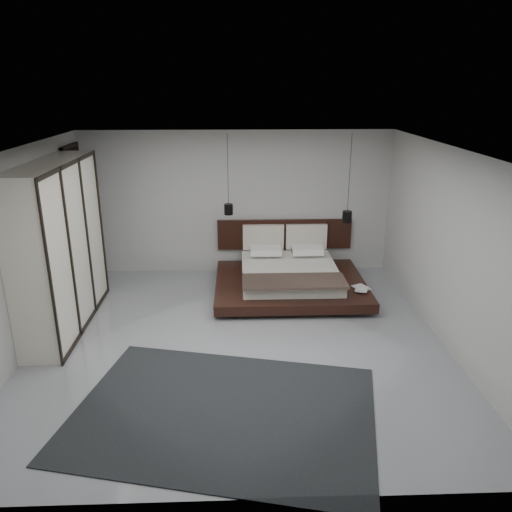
{
  "coord_description": "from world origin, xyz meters",
  "views": [
    {
      "loc": [
        0.01,
        -6.59,
        3.63
      ],
      "look_at": [
        0.3,
        1.2,
        0.91
      ],
      "focal_mm": 35.0,
      "sensor_mm": 36.0,
      "label": 1
    }
  ],
  "objects_px": {
    "rug": "(224,412)",
    "pendant_right": "(347,216)",
    "pendant_left": "(229,209)",
    "wardrobe": "(59,247)",
    "bed": "(289,275)",
    "lattice_screen": "(78,216)"
  },
  "relations": [
    {
      "from": "bed",
      "to": "pendant_left",
      "type": "xyz_separation_m",
      "value": [
        -1.1,
        0.41,
        1.17
      ]
    },
    {
      "from": "wardrobe",
      "to": "rug",
      "type": "distance_m",
      "value": 3.69
    },
    {
      "from": "pendant_right",
      "to": "rug",
      "type": "height_order",
      "value": "pendant_right"
    },
    {
      "from": "pendant_right",
      "to": "pendant_left",
      "type": "bearing_deg",
      "value": 180.0
    },
    {
      "from": "rug",
      "to": "bed",
      "type": "bearing_deg",
      "value": 72.78
    },
    {
      "from": "pendant_right",
      "to": "wardrobe",
      "type": "distance_m",
      "value": 5.01
    },
    {
      "from": "bed",
      "to": "rug",
      "type": "bearing_deg",
      "value": -107.22
    },
    {
      "from": "pendant_left",
      "to": "pendant_right",
      "type": "relative_size",
      "value": 0.9
    },
    {
      "from": "pendant_right",
      "to": "bed",
      "type": "bearing_deg",
      "value": -159.47
    },
    {
      "from": "pendant_left",
      "to": "lattice_screen",
      "type": "bearing_deg",
      "value": 177.41
    },
    {
      "from": "bed",
      "to": "pendant_left",
      "type": "distance_m",
      "value": 1.65
    },
    {
      "from": "pendant_right",
      "to": "rug",
      "type": "distance_m",
      "value": 4.77
    },
    {
      "from": "pendant_right",
      "to": "wardrobe",
      "type": "relative_size",
      "value": 0.63
    },
    {
      "from": "pendant_left",
      "to": "pendant_right",
      "type": "bearing_deg",
      "value": 0.0
    },
    {
      "from": "lattice_screen",
      "to": "wardrobe",
      "type": "xyz_separation_m",
      "value": [
        0.25,
        -1.77,
        -0.02
      ]
    },
    {
      "from": "pendant_left",
      "to": "wardrobe",
      "type": "xyz_separation_m",
      "value": [
        -2.54,
        -1.64,
        -0.17
      ]
    },
    {
      "from": "pendant_left",
      "to": "pendant_right",
      "type": "xyz_separation_m",
      "value": [
        2.2,
        0.0,
        -0.16
      ]
    },
    {
      "from": "rug",
      "to": "pendant_right",
      "type": "bearing_deg",
      "value": 61.12
    },
    {
      "from": "lattice_screen",
      "to": "rug",
      "type": "xyz_separation_m",
      "value": [
        2.77,
        -4.15,
        -1.29
      ]
    },
    {
      "from": "pendant_left",
      "to": "wardrobe",
      "type": "bearing_deg",
      "value": -147.09
    },
    {
      "from": "pendant_right",
      "to": "wardrobe",
      "type": "height_order",
      "value": "pendant_right"
    },
    {
      "from": "lattice_screen",
      "to": "rug",
      "type": "height_order",
      "value": "lattice_screen"
    }
  ]
}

